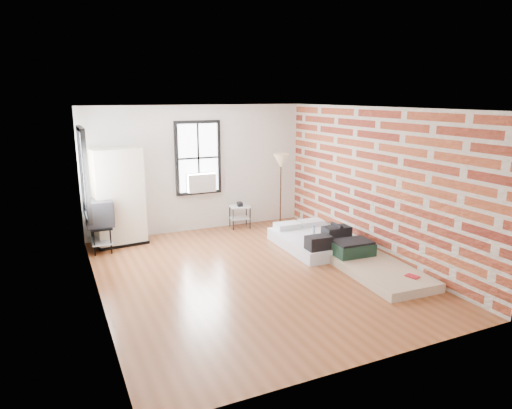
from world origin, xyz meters
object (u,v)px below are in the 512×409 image
mattress_main (317,240)px  mattress_bare (373,265)px  floor_lamp (281,164)px  tv_stand (100,214)px  wardrobe (119,197)px  side_table (240,211)px

mattress_main → mattress_bare: mattress_main is taller
floor_lamp → tv_stand: (-4.06, -0.13, -0.72)m
wardrobe → side_table: bearing=-3.8°
tv_stand → wardrobe: bearing=32.2°
mattress_bare → mattress_main: bearing=100.2°
side_table → floor_lamp: (0.95, -0.19, 1.05)m
side_table → wardrobe: bearing=-178.5°
mattress_bare → tv_stand: 5.27m
side_table → tv_stand: tv_stand is taller
floor_lamp → mattress_bare: bearing=-88.4°
mattress_main → tv_stand: size_ratio=1.81×
tv_stand → side_table: bearing=7.1°
mattress_main → wardrobe: bearing=153.1°
side_table → tv_stand: (-3.10, -0.32, 0.33)m
mattress_main → wardrobe: 4.10m
side_table → tv_stand: 3.14m
side_table → floor_lamp: size_ratio=0.36×
floor_lamp → mattress_main: bearing=-93.2°
wardrobe → tv_stand: wardrobe is taller
wardrobe → mattress_bare: bearing=-47.9°
tv_stand → floor_lamp: bearing=3.0°
mattress_main → floor_lamp: bearing=88.1°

